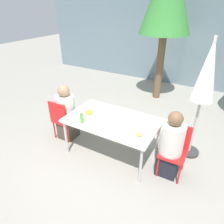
# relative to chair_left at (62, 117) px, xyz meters

# --- Properties ---
(ground_plane) EXTENTS (24.00, 24.00, 0.00)m
(ground_plane) POSITION_rel_chair_left_xyz_m (1.09, 0.09, -0.49)
(ground_plane) COLOR gray
(building_facade) EXTENTS (10.00, 0.20, 3.00)m
(building_facade) POSITION_rel_chair_left_xyz_m (1.09, 4.40, 1.01)
(building_facade) COLOR slate
(building_facade) RESTS_ON ground
(dining_table) EXTENTS (1.58, 0.94, 0.72)m
(dining_table) POSITION_rel_chair_left_xyz_m (1.09, 0.09, 0.18)
(dining_table) COLOR white
(dining_table) RESTS_ON ground
(chair_left) EXTENTS (0.40, 0.40, 0.85)m
(chair_left) POSITION_rel_chair_left_xyz_m (0.00, 0.00, 0.00)
(chair_left) COLOR red
(chair_left) RESTS_ON ground
(person_left) EXTENTS (0.37, 0.37, 1.16)m
(person_left) POSITION_rel_chair_left_xyz_m (0.05, 0.08, 0.05)
(person_left) COLOR #473D33
(person_left) RESTS_ON ground
(chair_right) EXTENTS (0.41, 0.41, 0.85)m
(chair_right) POSITION_rel_chair_left_xyz_m (2.18, 0.19, 0.00)
(chair_right) COLOR red
(chair_right) RESTS_ON ground
(person_right) EXTENTS (0.36, 0.36, 1.15)m
(person_right) POSITION_rel_chair_left_xyz_m (2.13, 0.11, 0.04)
(person_right) COLOR black
(person_right) RESTS_ON ground
(closed_umbrella) EXTENTS (0.37, 0.37, 2.10)m
(closed_umbrella) POSITION_rel_chair_left_xyz_m (2.36, 0.81, 1.02)
(closed_umbrella) COLOR #333333
(closed_umbrella) RESTS_ON ground
(plate_0) EXTENTS (0.27, 0.27, 0.07)m
(plate_0) POSITION_rel_chair_left_xyz_m (0.64, 0.05, 0.26)
(plate_0) COLOR white
(plate_0) RESTS_ON dining_table
(plate_1) EXTENTS (0.20, 0.20, 0.06)m
(plate_1) POSITION_rel_chair_left_xyz_m (1.69, -0.13, 0.25)
(plate_1) COLOR white
(plate_1) RESTS_ON dining_table
(bottle) EXTENTS (0.06, 0.06, 0.21)m
(bottle) POSITION_rel_chair_left_xyz_m (0.71, -0.25, 0.33)
(bottle) COLOR #51A338
(bottle) RESTS_ON dining_table
(drinking_cup) EXTENTS (0.07, 0.07, 0.08)m
(drinking_cup) POSITION_rel_chair_left_xyz_m (1.05, 0.29, 0.27)
(drinking_cup) COLOR white
(drinking_cup) RESTS_ON dining_table
(salad_bowl) EXTENTS (0.15, 0.15, 0.06)m
(salad_bowl) POSITION_rel_chair_left_xyz_m (1.28, -0.25, 0.26)
(salad_bowl) COLOR white
(salad_bowl) RESTS_ON dining_table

